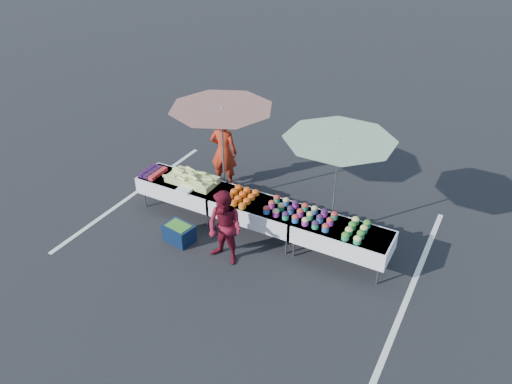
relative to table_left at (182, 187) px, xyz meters
The scene contains 17 objects.
ground 1.89m from the table_left, ahead, with size 80.00×80.00×0.00m, color black.
stripe_left 1.52m from the table_left, behind, with size 0.10×5.00×0.00m, color silver.
stripe_right 5.03m from the table_left, ahead, with size 0.10×5.00×0.00m, color silver.
table_left is the anchor object (origin of this frame).
table_center 1.80m from the table_left, ahead, with size 1.86×0.81×0.75m.
table_right 3.60m from the table_left, ahead, with size 1.86×0.81×0.75m.
berry_punnets 0.74m from the table_left, behind, with size 0.40×0.54×0.08m.
corn_pile 0.36m from the table_left, ahead, with size 1.16×0.57×0.26m.
plastic_bags 0.47m from the table_left, 45.00° to the right, with size 0.30×0.25×0.05m, color white.
carrot_bowls 1.47m from the table_left, ahead, with size 0.55×0.69×0.11m.
potato_cups 2.76m from the table_left, ahead, with size 1.34×0.58×0.16m.
bean_baskets 3.87m from the table_left, ahead, with size 0.36×0.68×0.15m.
vendor 1.41m from the table_left, 80.87° to the left, with size 0.64×0.42×1.75m, color #AC2913.
customer 1.99m from the table_left, 30.79° to the right, with size 0.73×0.57×1.50m, color maroon.
umbrella_left 1.74m from the table_left, 55.08° to the left, with size 2.24×2.24×2.24m.
umbrella_right 3.51m from the table_left, 12.89° to the left, with size 2.76×2.76×2.17m.
storage_bin 1.17m from the table_left, 58.93° to the right, with size 0.62×0.49×0.37m.
Camera 1 is at (3.93, -7.21, 6.14)m, focal length 35.00 mm.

